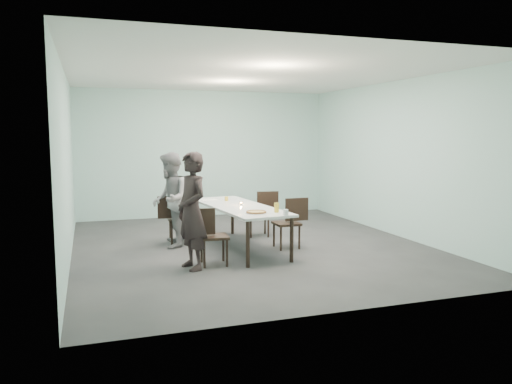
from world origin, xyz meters
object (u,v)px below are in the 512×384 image
object	(u,v)px
chair_near_right	(291,219)
diner_far	(170,200)
chair_near_left	(209,232)
tealight	(241,204)
pizza	(256,212)
table	(239,209)
side_plate	(256,210)
chair_far_left	(176,216)
beer_glass	(277,208)
diner_near	(192,211)
water_tumbler	(286,212)
chair_far_right	(262,210)
amber_tumbler	(226,199)

from	to	relation	value
chair_near_right	diner_far	world-z (taller)	diner_far
chair_near_left	tealight	size ratio (longest dim) A/B	15.54
diner_far	pizza	world-z (taller)	diner_far
table	side_plate	distance (m)	0.63
chair_near_right	side_plate	size ratio (longest dim) A/B	4.83
chair_far_left	diner_far	world-z (taller)	diner_far
chair_near_right	pizza	bearing A→B (deg)	37.72
table	beer_glass	size ratio (longest dim) A/B	17.87
table	diner_far	xyz separation A→B (m)	(-1.10, 0.51, 0.14)
diner_near	diner_far	world-z (taller)	diner_near
diner_far	water_tumbler	distance (m)	2.27
chair_near_left	chair_far_right	size ratio (longest dim) A/B	1.00
chair_near_left	chair_near_right	size ratio (longest dim) A/B	1.00
pizza	amber_tumbler	xyz separation A→B (m)	(-0.05, 1.57, 0.02)
chair_far_right	diner_far	xyz separation A→B (m)	(-1.84, -0.37, 0.33)
table	amber_tumbler	xyz separation A→B (m)	(-0.04, 0.66, 0.10)
chair_far_right	diner_near	size ratio (longest dim) A/B	0.50
table	pizza	xyz separation A→B (m)	(0.01, -0.90, 0.08)
amber_tumbler	side_plate	bearing A→B (deg)	-83.41
chair_far_left	table	bearing A→B (deg)	-32.31
diner_far	beer_glass	distance (m)	2.02
tealight	water_tumbler	bearing A→B (deg)	-74.62
diner_near	amber_tumbler	xyz separation A→B (m)	(0.99, 1.72, -0.07)
chair_near_right	diner_near	distance (m)	2.10
chair_near_right	chair_far_right	xyz separation A→B (m)	(-0.14, 1.12, 0.00)
diner_near	side_plate	bearing A→B (deg)	95.43
table	chair_far_right	distance (m)	1.16
diner_near	amber_tumbler	size ratio (longest dim) A/B	21.55
side_plate	beer_glass	distance (m)	0.38
chair_near_left	water_tumbler	bearing A→B (deg)	-8.78
chair_far_right	amber_tumbler	distance (m)	0.85
tealight	chair_near_left	bearing A→B (deg)	-130.74
chair_near_right	chair_far_right	bearing A→B (deg)	-82.73
side_plate	amber_tumbler	xyz separation A→B (m)	(-0.15, 1.28, 0.04)
water_tumbler	amber_tumbler	distance (m)	1.92
table	beer_glass	distance (m)	0.98
water_tumbler	chair_far_left	bearing A→B (deg)	125.05
water_tumbler	diner_near	bearing A→B (deg)	173.74
chair_far_left	tealight	world-z (taller)	chair_far_left
pizza	tealight	size ratio (longest dim) A/B	6.07
chair_near_left	chair_far_left	world-z (taller)	same
pizza	chair_near_left	bearing A→B (deg)	-179.06
chair_far_right	tealight	xyz separation A→B (m)	(-0.69, -0.86, 0.27)
chair_near_right	diner_far	size ratio (longest dim) A/B	0.52
diner_far	diner_near	bearing A→B (deg)	13.59
diner_near	chair_far_right	bearing A→B (deg)	122.01
pizza	side_plate	xyz separation A→B (m)	(0.10, 0.29, -0.01)
side_plate	amber_tumbler	world-z (taller)	amber_tumbler
table	chair_far_left	bearing A→B (deg)	143.26
side_plate	tealight	xyz separation A→B (m)	(-0.06, 0.63, 0.02)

